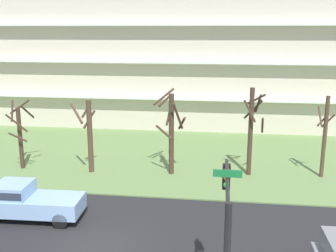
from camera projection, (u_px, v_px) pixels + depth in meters
ground at (93, 249)px, 18.36m from camera, size 160.00×160.00×0.00m
grass_lawn_strip at (148, 156)px, 31.85m from camera, size 80.00×16.00×0.08m
apartment_building at (172, 57)px, 44.53m from camera, size 40.00×14.48×13.57m
tree_far_left at (20, 133)px, 28.26m from camera, size 1.77×1.81×4.98m
tree_left at (89, 134)px, 27.53m from camera, size 1.66×1.93×5.12m
tree_center at (171, 130)px, 27.11m from camera, size 2.28×2.33×5.84m
tree_right at (252, 127)px, 26.85m from camera, size 1.51×1.82×6.04m
tree_far_right at (324, 136)px, 26.53m from camera, size 1.17×1.15×5.57m
pickup_blue_center_right at (26, 200)px, 21.09m from camera, size 5.46×2.18×1.95m
traffic_signal_mast at (226, 235)px, 11.95m from camera, size 0.90×4.65×5.54m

